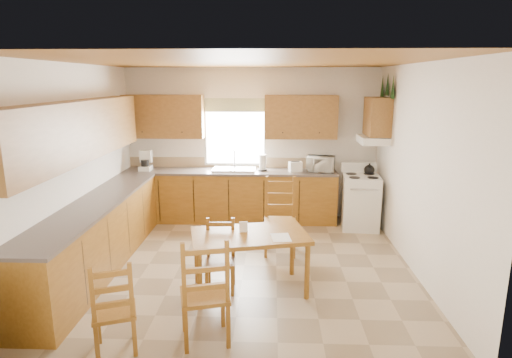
{
  "coord_description": "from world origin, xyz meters",
  "views": [
    {
      "loc": [
        0.37,
        -5.43,
        2.48
      ],
      "look_at": [
        0.15,
        0.3,
        1.15
      ],
      "focal_mm": 30.0,
      "sensor_mm": 36.0,
      "label": 1
    }
  ],
  "objects_px": {
    "microwave": "(321,164)",
    "dining_table": "(250,262)",
    "chair_far_left": "(220,257)",
    "chair_far_right": "(280,217)",
    "chair_near_right": "(204,289)",
    "chair_near_left": "(114,305)",
    "stove": "(360,203)"
  },
  "relations": [
    {
      "from": "chair_near_left",
      "to": "microwave",
      "type": "bearing_deg",
      "value": -140.59
    },
    {
      "from": "chair_near_left",
      "to": "chair_near_right",
      "type": "xyz_separation_m",
      "value": [
        0.81,
        0.2,
        0.08
      ]
    },
    {
      "from": "chair_near_right",
      "to": "chair_far_left",
      "type": "distance_m",
      "value": 1.01
    },
    {
      "from": "chair_far_left",
      "to": "chair_far_right",
      "type": "distance_m",
      "value": 1.39
    },
    {
      "from": "stove",
      "to": "chair_far_left",
      "type": "relative_size",
      "value": 1.04
    },
    {
      "from": "chair_near_left",
      "to": "chair_far_right",
      "type": "distance_m",
      "value": 2.85
    },
    {
      "from": "microwave",
      "to": "chair_near_right",
      "type": "height_order",
      "value": "microwave"
    },
    {
      "from": "stove",
      "to": "chair_far_right",
      "type": "relative_size",
      "value": 0.81
    },
    {
      "from": "chair_near_left",
      "to": "chair_near_right",
      "type": "height_order",
      "value": "chair_near_right"
    },
    {
      "from": "stove",
      "to": "microwave",
      "type": "height_order",
      "value": "microwave"
    },
    {
      "from": "dining_table",
      "to": "stove",
      "type": "bearing_deg",
      "value": 39.97
    },
    {
      "from": "dining_table",
      "to": "chair_near_right",
      "type": "xyz_separation_m",
      "value": [
        -0.38,
        -1.02,
        0.18
      ]
    },
    {
      "from": "stove",
      "to": "chair_near_left",
      "type": "distance_m",
      "value": 4.62
    },
    {
      "from": "stove",
      "to": "microwave",
      "type": "distance_m",
      "value": 0.95
    },
    {
      "from": "dining_table",
      "to": "chair_far_right",
      "type": "xyz_separation_m",
      "value": [
        0.38,
        1.16,
        0.19
      ]
    },
    {
      "from": "stove",
      "to": "dining_table",
      "type": "relative_size",
      "value": 0.66
    },
    {
      "from": "microwave",
      "to": "dining_table",
      "type": "height_order",
      "value": "microwave"
    },
    {
      "from": "chair_near_right",
      "to": "chair_far_left",
      "type": "bearing_deg",
      "value": -105.74
    },
    {
      "from": "stove",
      "to": "dining_table",
      "type": "height_order",
      "value": "stove"
    },
    {
      "from": "microwave",
      "to": "dining_table",
      "type": "distance_m",
      "value": 2.94
    },
    {
      "from": "microwave",
      "to": "dining_table",
      "type": "bearing_deg",
      "value": -101.19
    },
    {
      "from": "dining_table",
      "to": "microwave",
      "type": "bearing_deg",
      "value": 54.42
    },
    {
      "from": "microwave",
      "to": "chair_near_left",
      "type": "height_order",
      "value": "microwave"
    },
    {
      "from": "dining_table",
      "to": "chair_near_left",
      "type": "xyz_separation_m",
      "value": [
        -1.19,
        -1.22,
        0.1
      ]
    },
    {
      "from": "chair_near_left",
      "to": "chair_far_left",
      "type": "distance_m",
      "value": 1.47
    },
    {
      "from": "dining_table",
      "to": "chair_near_left",
      "type": "relative_size",
      "value": 1.48
    },
    {
      "from": "microwave",
      "to": "chair_far_left",
      "type": "height_order",
      "value": "microwave"
    },
    {
      "from": "stove",
      "to": "chair_near_right",
      "type": "relative_size",
      "value": 0.83
    },
    {
      "from": "chair_far_left",
      "to": "chair_far_right",
      "type": "relative_size",
      "value": 0.78
    },
    {
      "from": "chair_near_right",
      "to": "chair_far_left",
      "type": "relative_size",
      "value": 1.26
    },
    {
      "from": "dining_table",
      "to": "chair_far_left",
      "type": "bearing_deg",
      "value": 169.17
    },
    {
      "from": "microwave",
      "to": "dining_table",
      "type": "relative_size",
      "value": 0.33
    }
  ]
}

